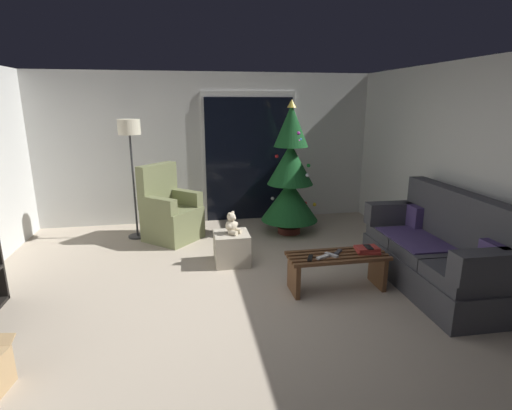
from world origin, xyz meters
name	(u,v)px	position (x,y,z in m)	size (l,w,h in m)	color
ground_plane	(230,302)	(0.00, 0.00, 0.00)	(7.00, 7.00, 0.00)	#B2A38E
wall_back	(208,149)	(0.00, 3.06, 1.25)	(5.72, 0.12, 2.50)	silver
wall_right	(490,175)	(2.86, 0.00, 1.25)	(0.12, 6.00, 2.50)	silver
patio_door_frame	(249,157)	(0.70, 2.99, 1.10)	(1.60, 0.02, 2.20)	silver
patio_door_glass	(249,160)	(0.70, 2.97, 1.05)	(1.50, 0.02, 2.10)	black
couch	(437,253)	(2.32, -0.03, 0.40)	(0.82, 1.96, 1.08)	#3D3D42
coffee_table	(337,266)	(1.20, 0.09, 0.27)	(1.10, 0.40, 0.41)	brown
remote_silver	(331,255)	(1.11, 0.07, 0.42)	(0.04, 0.16, 0.02)	#ADADB2
remote_black	(310,258)	(0.86, 0.02, 0.42)	(0.04, 0.16, 0.02)	black
remote_white	(323,257)	(1.00, 0.02, 0.42)	(0.04, 0.16, 0.02)	silver
remote_graphite	(338,252)	(1.21, 0.12, 0.42)	(0.04, 0.16, 0.02)	#333338
book_stack	(367,250)	(1.54, 0.09, 0.44)	(0.27, 0.22, 0.06)	#A32D28
cell_phone	(369,247)	(1.54, 0.08, 0.48)	(0.07, 0.14, 0.01)	black
christmas_tree	(290,177)	(1.18, 2.07, 0.91)	(0.89, 0.89, 2.06)	#4C1E19
armchair	(170,213)	(-0.66, 2.12, 0.40)	(0.97, 0.97, 1.13)	olive
floor_lamp	(130,139)	(-1.17, 2.30, 1.51)	(0.32, 0.32, 1.78)	#2D2D30
ottoman	(232,248)	(0.14, 1.03, 0.20)	(0.44, 0.44, 0.40)	#B2A893
teddy_bear_cream	(232,224)	(0.15, 1.02, 0.53)	(0.22, 0.21, 0.29)	beige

